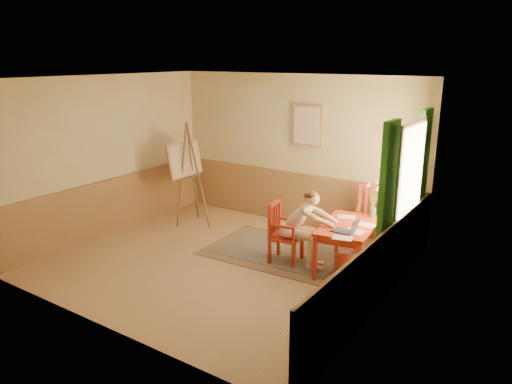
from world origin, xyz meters
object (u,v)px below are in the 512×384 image
Objects in this scene: chair_left at (283,232)px; chair_back at (371,218)px; figure at (302,224)px; easel at (186,164)px; table at (348,230)px; laptop at (347,230)px.

chair_left is 1.57m from chair_back.
figure is at bearing -117.38° from chair_back.
chair_back is 0.55× the size of easel.
figure reaches higher than table.
chair_back is 1.38m from figure.
chair_back is 2.92× the size of laptop.
table is at bearing -5.46° from easel.
laptop is (1.06, -0.06, 0.28)m from chair_left.
table is 1.33× the size of chair_left.
laptop is (0.12, -1.32, 0.23)m from chair_back.
chair_left is 0.90× the size of chair_back.
chair_back is at bearing 95.29° from laptop.
figure is (0.30, 0.04, 0.18)m from chair_left.
table is 3.51× the size of laptop.
easel is (-2.47, 0.60, 0.67)m from chair_left.
easel reaches higher than chair_left.
chair_back is 3.52m from easel.
table is at bearing 108.87° from laptop.
chair_left is at bearing -126.48° from chair_back.
chair_left is at bearing 176.78° from laptop.
easel reaches higher than chair_back.
laptop is at bearing -3.22° from chair_left.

